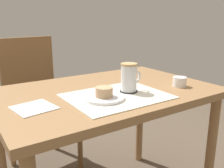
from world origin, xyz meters
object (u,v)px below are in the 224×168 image
pastry_plate (104,98)px  sugar_bowl (180,82)px  pastry (104,92)px  coffee_mug (129,77)px  wooden_chair (37,98)px  dining_table (106,106)px

pastry_plate → sugar_bowl: 0.44m
pastry → coffee_mug: (0.16, 0.03, 0.04)m
wooden_chair → sugar_bowl: 1.00m
dining_table → pastry_plate: size_ratio=6.04×
pastry → coffee_mug: coffee_mug is taller
pastry → coffee_mug: size_ratio=0.57×
dining_table → sugar_bowl: bearing=-25.7°
pastry → sugar_bowl: (0.44, -0.03, -0.01)m
wooden_chair → pastry_plate: 0.84m
wooden_chair → pastry: bearing=86.3°
dining_table → sugar_bowl: (0.34, -0.17, 0.11)m
dining_table → pastry_plate: (-0.10, -0.14, 0.10)m
wooden_chair → sugar_bowl: size_ratio=13.25×
coffee_mug → pastry_plate: bearing=-168.9°
dining_table → pastry: size_ratio=14.13×
dining_table → wooden_chair: (-0.16, 0.67, -0.11)m
wooden_chair → coffee_mug: (0.22, -0.77, 0.28)m
dining_table → pastry: bearing=-125.5°
sugar_bowl → wooden_chair: bearing=120.9°
wooden_chair → pastry_plate: size_ratio=5.23×
dining_table → sugar_bowl: 0.40m
sugar_bowl → pastry_plate: bearing=176.2°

